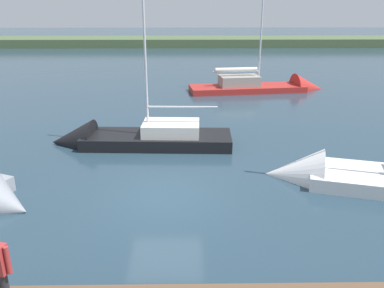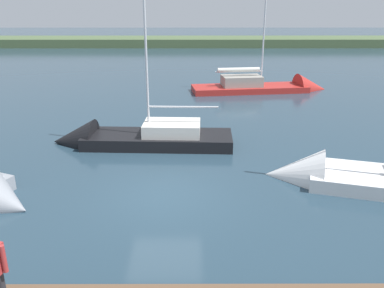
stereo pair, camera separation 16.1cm
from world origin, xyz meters
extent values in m
plane|color=#263D4C|center=(0.00, 0.00, 0.00)|extent=(200.00, 200.00, 0.00)
cube|color=#4C603D|center=(0.00, -49.67, 0.00)|extent=(180.00, 8.00, 2.40)
cube|color=black|center=(0.58, -4.81, 0.10)|extent=(6.58, 2.33, 0.84)
cone|color=black|center=(4.34, -4.97, 0.10)|extent=(1.94, 2.14, 2.06)
cube|color=silver|center=(-0.05, -4.78, 0.80)|extent=(2.51, 1.75, 0.55)
cylinder|color=silver|center=(0.96, -4.82, 4.60)|extent=(0.10, 0.10, 8.15)
cylinder|color=silver|center=(-0.55, -4.76, 1.76)|extent=(3.02, 0.21, 0.08)
cone|color=white|center=(-4.57, -1.34, 0.02)|extent=(2.54, 2.69, 2.22)
cube|color=#B22823|center=(-5.09, -16.17, 0.00)|extent=(8.40, 3.42, 0.83)
cone|color=#B22823|center=(-9.73, -16.78, 0.00)|extent=(2.43, 2.63, 2.37)
cube|color=gray|center=(-4.50, -16.09, 0.78)|extent=(2.95, 2.03, 0.72)
cylinder|color=silver|center=(-5.91, -16.28, 5.22)|extent=(0.11, 0.11, 9.60)
cylinder|color=silver|center=(-4.25, -16.06, 1.45)|extent=(3.33, 0.53, 0.09)
cylinder|color=silver|center=(-4.25, -16.06, 1.57)|extent=(3.03, 0.70, 0.30)
cone|color=gray|center=(4.96, 0.75, 0.05)|extent=(2.61, 2.73, 2.14)
cylinder|color=#B23333|center=(2.46, 5.62, 1.62)|extent=(0.09, 0.09, 0.55)
camera|label=1|loc=(-0.71, 11.44, 5.88)|focal=36.38mm
camera|label=2|loc=(-0.88, 11.44, 5.88)|focal=36.38mm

